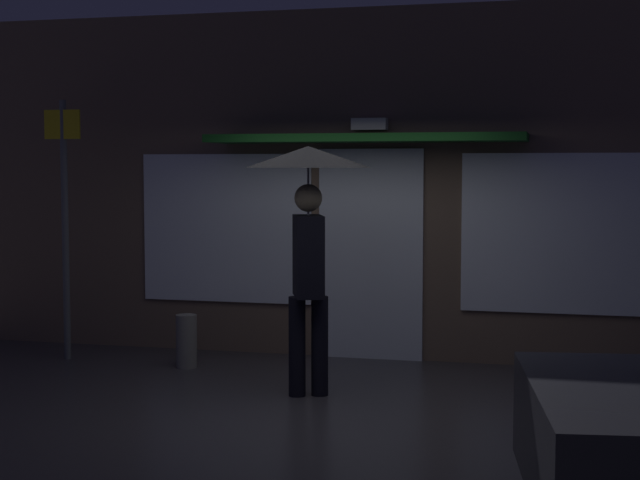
{
  "coord_description": "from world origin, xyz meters",
  "views": [
    {
      "loc": [
        1.93,
        -7.64,
        2.01
      ],
      "look_at": [
        -0.11,
        0.43,
        1.38
      ],
      "focal_mm": 54.01,
      "sensor_mm": 36.0,
      "label": 1
    }
  ],
  "objects": [
    {
      "name": "sidewalk_bollard",
      "position": [
        -1.7,
        1.28,
        0.27
      ],
      "size": [
        0.21,
        0.21,
        0.54
      ],
      "primitive_type": "cylinder",
      "color": "slate",
      "rests_on": "ground"
    },
    {
      "name": "street_sign_post",
      "position": [
        -3.08,
        1.38,
        1.52
      ],
      "size": [
        0.4,
        0.07,
        2.7
      ],
      "color": "#595B60",
      "rests_on": "ground"
    },
    {
      "name": "ground_plane",
      "position": [
        0.0,
        0.0,
        0.0
      ],
      "size": [
        18.0,
        18.0,
        0.0
      ],
      "primitive_type": "plane",
      "color": "#38353A"
    },
    {
      "name": "building_facade",
      "position": [
        0.0,
        2.34,
        1.82
      ],
      "size": [
        9.58,
        1.0,
        3.66
      ],
      "color": "brown",
      "rests_on": "ground"
    },
    {
      "name": "person_with_umbrella",
      "position": [
        -0.21,
        0.43,
        1.71
      ],
      "size": [
        1.09,
        1.09,
        2.19
      ],
      "rotation": [
        0.0,
        0.0,
        -1.21
      ],
      "color": "black",
      "rests_on": "ground"
    }
  ]
}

